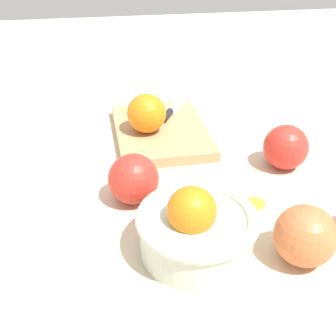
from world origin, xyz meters
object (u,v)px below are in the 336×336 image
Objects in this scene: orange_on_board at (147,113)px; apple_front_left at (305,236)px; apple_back_left at (133,179)px; knife at (172,110)px; bowl at (196,228)px; cutting_board at (161,132)px; apple_front_center at (286,148)px.

orange_on_board reaches higher than apple_front_left.
apple_front_left is (-0.36, -0.16, -0.02)m from orange_on_board.
knife is at bearing -21.11° from apple_back_left.
bowl is 0.33m from orange_on_board.
orange_on_board reaches higher than knife.
knife is (0.07, -0.03, 0.02)m from cutting_board.
orange_on_board is 0.20m from apple_back_left.
apple_back_left reaches higher than knife.
cutting_board is 0.25m from apple_front_center.
bowl reaches higher than apple_front_center.
apple_front_left is at bearing 163.69° from apple_front_center.
apple_back_left is 0.97× the size of apple_front_left.
orange_on_board is 0.52× the size of knife.
orange_on_board is 0.95× the size of apple_back_left.
apple_front_left is (-0.44, -0.10, 0.02)m from knife.
apple_front_center is 0.96× the size of apple_front_left.
bowl is at bearing 74.68° from apple_front_left.
bowl is 2.05× the size of apple_front_center.
orange_on_board reaches higher than cutting_board.
apple_front_center is (-0.14, -0.23, -0.02)m from orange_on_board.
orange_on_board is 0.11m from knife.
orange_on_board is (-0.01, 0.03, 0.05)m from cutting_board.
bowl reaches higher than apple_back_left.
apple_back_left is 0.28m from apple_front_center.
apple_back_left is at bearing 101.71° from apple_front_center.
cutting_board is 0.22m from apple_back_left.
apple_front_center is at bearing -78.29° from apple_back_left.
bowl is at bearing 175.13° from knife.
cutting_board is 0.08m from knife.
orange_on_board is at bearing 24.38° from apple_front_left.
knife is 1.83× the size of apple_front_center.
apple_back_left is (0.13, 0.07, -0.00)m from bowl.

